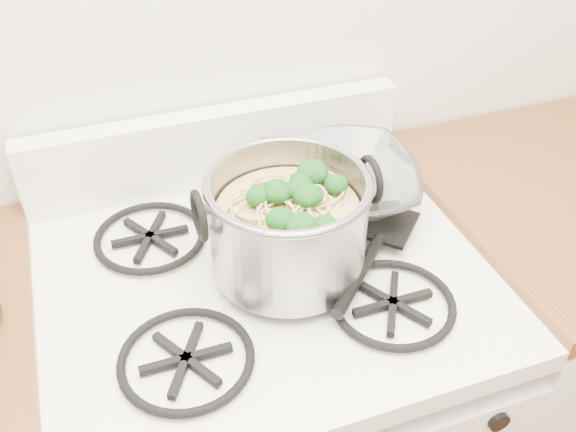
{
  "coord_description": "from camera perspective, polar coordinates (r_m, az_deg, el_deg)",
  "views": [
    {
      "loc": [
        -0.24,
        0.48,
        1.66
      ],
      "look_at": [
        0.04,
        1.25,
        1.03
      ],
      "focal_mm": 40.0,
      "sensor_mm": 36.0,
      "label": 1
    }
  ],
  "objects": [
    {
      "name": "glass_bowl",
      "position": [
        1.23,
        4.09,
        2.1
      ],
      "size": [
        0.15,
        0.15,
        0.03
      ],
      "primitive_type": "imported",
      "rotation": [
        0.0,
        0.0,
        -0.24
      ],
      "color": "white",
      "rests_on": "gas_range"
    },
    {
      "name": "spatula",
      "position": [
        1.18,
        8.93,
        -0.5
      ],
      "size": [
        0.42,
        0.42,
        0.02
      ],
      "primitive_type": null,
      "rotation": [
        0.0,
        0.0,
        -0.79
      ],
      "color": "black",
      "rests_on": "gas_range"
    },
    {
      "name": "gas_range",
      "position": [
        1.47,
        -1.63,
        -18.53
      ],
      "size": [
        0.76,
        0.66,
        0.92
      ],
      "color": "white",
      "rests_on": "ground"
    },
    {
      "name": "stock_pot",
      "position": [
        1.04,
        0.0,
        -0.84
      ],
      "size": [
        0.3,
        0.27,
        0.18
      ],
      "color": "gray",
      "rests_on": "gas_range"
    }
  ]
}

